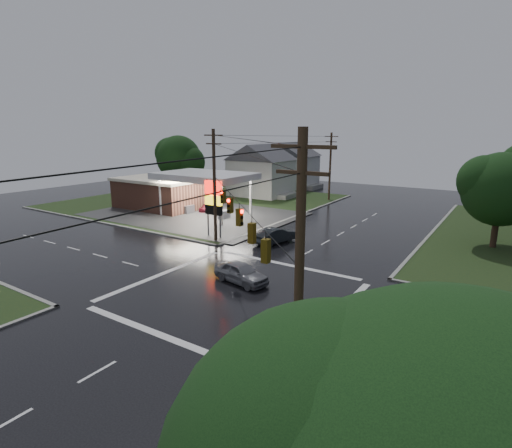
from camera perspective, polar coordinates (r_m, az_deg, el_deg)
The scene contains 15 objects.
ground at distance 27.83m, azimuth -2.74°, elevation -9.76°, with size 120.00×120.00×0.00m, color black.
grass_nw at distance 63.14m, azimuth -8.03°, elevation 3.28°, with size 36.00×36.00×0.08m, color #1D3216.
gas_station at distance 57.99m, azimuth -11.97°, elevation 4.74°, with size 26.20×18.00×5.60m.
pylon_sign at distance 40.93m, azimuth -6.10°, elevation 3.55°, with size 2.00×0.35×6.00m.
utility_pole_nw at distance 39.28m, azimuth -5.95°, elevation 5.66°, with size 2.20×0.32×11.00m.
utility_pole_se at distance 13.53m, azimuth 6.14°, elevation -9.28°, with size 2.20×0.32×11.00m.
utility_pole_n at distance 63.86m, azimuth 10.55°, elevation 8.21°, with size 2.20×0.32×10.50m.
traffic_signals at distance 25.96m, azimuth -2.89°, elevation 3.49°, with size 26.87×26.87×1.47m.
house_near at distance 67.49m, azimuth 0.77°, elevation 7.79°, with size 11.05×8.48×8.60m.
house_far at distance 78.31m, azimuth 4.92°, elevation 8.51°, with size 11.05×8.48×8.60m.
tree_nw_behind at distance 70.61m, azimuth -10.90°, elevation 9.25°, with size 8.93×7.60×10.00m.
tree_ne_near at distance 43.01m, azimuth 31.75°, elevation 4.19°, with size 7.99×6.80×8.98m.
car_north at distance 39.34m, azimuth 2.77°, elevation -1.62°, with size 1.63×4.67×1.54m, color black.
car_crossing at distance 29.30m, azimuth -2.16°, elevation -6.94°, with size 1.80×4.49×1.53m, color slate.
car_pump at distance 55.34m, azimuth -6.69°, elevation 2.49°, with size 1.66×4.08×1.18m, color maroon.
Camera 1 is at (15.11, -20.67, 10.90)m, focal length 28.00 mm.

